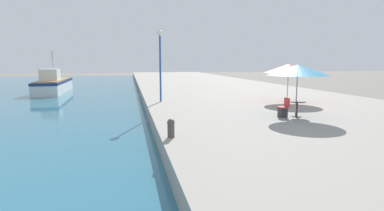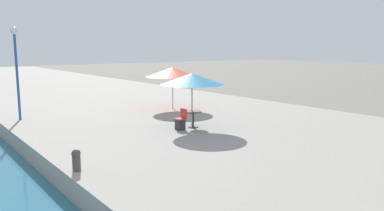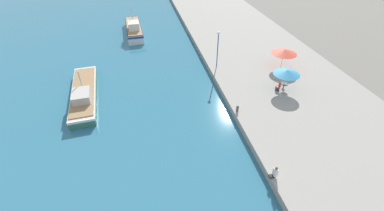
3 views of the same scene
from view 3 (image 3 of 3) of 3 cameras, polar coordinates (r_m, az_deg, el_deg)
water_basin at (r=46.52m, az=-36.59°, el=8.76°), size 56.00×90.00×0.04m
quay_promenade at (r=44.96m, az=10.38°, el=15.25°), size 16.00×90.00×0.75m
fishing_boat_near at (r=30.54m, az=-22.89°, el=2.54°), size 3.35×11.08×3.25m
fishing_boat_mid at (r=46.28m, az=-12.80°, el=16.30°), size 2.88×10.30×4.47m
cafe_umbrella_pink at (r=29.36m, az=20.32°, el=6.99°), size 2.84×2.84×2.44m
cafe_umbrella_white at (r=34.16m, az=19.81°, el=11.24°), size 3.16×3.16×2.43m
cafe_table at (r=30.15m, az=19.77°, el=4.24°), size 0.80×0.80×0.74m
cafe_chair_left at (r=29.88m, az=18.51°, el=3.75°), size 0.45×0.42×0.91m
person_at_quay at (r=20.39m, az=17.91°, el=-13.99°), size 0.56×0.36×1.04m
mooring_bollard at (r=25.64m, az=10.07°, el=-0.63°), size 0.26×0.26×0.65m
lamppost at (r=32.16m, az=5.79°, el=13.52°), size 0.36×0.36×4.56m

